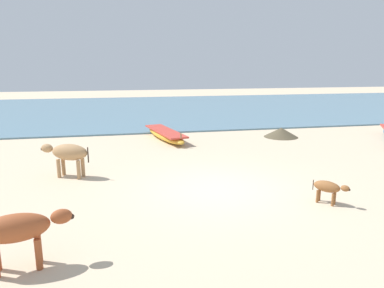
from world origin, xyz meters
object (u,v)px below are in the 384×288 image
at_px(fishing_boat_0, 165,134).
at_px(calf_near_brown, 328,188).
at_px(cow_second_adult_tan, 68,153).
at_px(cow_adult_rust, 19,230).

bearing_deg(fishing_boat_0, calf_near_brown, 6.33).
relative_size(fishing_boat_0, calf_near_brown, 5.35).
bearing_deg(cow_second_adult_tan, fishing_boat_0, -101.57).
bearing_deg(cow_second_adult_tan, calf_near_brown, 175.90).
xyz_separation_m(calf_near_brown, cow_second_adult_tan, (-6.63, 3.58, 0.33)).
bearing_deg(cow_second_adult_tan, cow_adult_rust, 112.79).
height_order(cow_adult_rust, cow_second_adult_tan, cow_second_adult_tan).
distance_m(fishing_boat_0, cow_second_adult_tan, 6.28).
bearing_deg(cow_adult_rust, fishing_boat_0, 58.44).
xyz_separation_m(fishing_boat_0, calf_near_brown, (2.97, -8.65, 0.20)).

